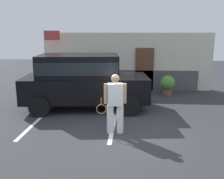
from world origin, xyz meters
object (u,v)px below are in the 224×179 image
tennis_player_man (115,103)px  potted_plant_by_porch (168,84)px  parked_suv (83,79)px  flag_pole (49,49)px

tennis_player_man → potted_plant_by_porch: tennis_player_man is taller
potted_plant_by_porch → parked_suv: bearing=-144.1°
potted_plant_by_porch → flag_pole: bearing=174.5°
potted_plant_by_porch → flag_pole: (-5.76, 0.55, 1.57)m
tennis_player_man → potted_plant_by_porch: (2.13, 4.89, -0.39)m
parked_suv → potted_plant_by_porch: 4.35m
potted_plant_by_porch → flag_pole: flag_pole is taller
tennis_player_man → flag_pole: (-3.63, 5.44, 1.18)m
parked_suv → flag_pole: bearing=120.0°
tennis_player_man → parked_suv: bearing=-68.6°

